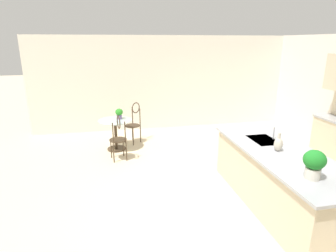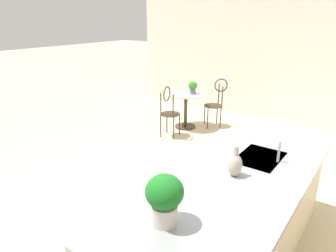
{
  "view_description": "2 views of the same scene",
  "coord_description": "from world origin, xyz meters",
  "px_view_note": "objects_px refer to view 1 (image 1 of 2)",
  "views": [
    {
      "loc": [
        3.8,
        -1.65,
        2.52
      ],
      "look_at": [
        -1.31,
        -0.6,
        0.94
      ],
      "focal_mm": 29.73,
      "sensor_mm": 36.0,
      "label": 1
    },
    {
      "loc": [
        2.55,
        1.74,
        2.27
      ],
      "look_at": [
        -0.68,
        -0.62,
        0.82
      ],
      "focal_mm": 32.52,
      "sensor_mm": 36.0,
      "label": 2
    }
  ],
  "objects_px": {
    "potted_plant_counter_far": "(314,163)",
    "vase_on_counter": "(278,144)",
    "bistro_table": "(116,132)",
    "potted_plant_on_table": "(119,113)",
    "chair_by_island": "(118,136)",
    "chair_near_window": "(134,121)"
  },
  "relations": [
    {
      "from": "potted_plant_on_table",
      "to": "chair_by_island",
      "type": "bearing_deg",
      "value": -4.41
    },
    {
      "from": "bistro_table",
      "to": "chair_near_window",
      "type": "height_order",
      "value": "chair_near_window"
    },
    {
      "from": "chair_by_island",
      "to": "potted_plant_counter_far",
      "type": "distance_m",
      "value": 3.9
    },
    {
      "from": "chair_by_island",
      "to": "potted_plant_on_table",
      "type": "bearing_deg",
      "value": 175.59
    },
    {
      "from": "chair_by_island",
      "to": "vase_on_counter",
      "type": "bearing_deg",
      "value": 46.34
    },
    {
      "from": "bistro_table",
      "to": "potted_plant_on_table",
      "type": "xyz_separation_m",
      "value": [
        -0.09,
        0.11,
        0.44
      ]
    },
    {
      "from": "potted_plant_counter_far",
      "to": "vase_on_counter",
      "type": "distance_m",
      "value": 0.91
    },
    {
      "from": "chair_by_island",
      "to": "vase_on_counter",
      "type": "relative_size",
      "value": 3.62
    },
    {
      "from": "chair_near_window",
      "to": "potted_plant_on_table",
      "type": "height_order",
      "value": "chair_near_window"
    },
    {
      "from": "chair_near_window",
      "to": "potted_plant_counter_far",
      "type": "distance_m",
      "value": 4.66
    },
    {
      "from": "chair_near_window",
      "to": "potted_plant_on_table",
      "type": "xyz_separation_m",
      "value": [
        0.35,
        -0.37,
        0.31
      ]
    },
    {
      "from": "potted_plant_on_table",
      "to": "chair_near_window",
      "type": "bearing_deg",
      "value": 133.36
    },
    {
      "from": "potted_plant_on_table",
      "to": "potted_plant_counter_far",
      "type": "relative_size",
      "value": 0.69
    },
    {
      "from": "chair_near_window",
      "to": "potted_plant_counter_far",
      "type": "xyz_separation_m",
      "value": [
        4.26,
        1.82,
        0.56
      ]
    },
    {
      "from": "potted_plant_on_table",
      "to": "vase_on_counter",
      "type": "bearing_deg",
      "value": 37.36
    },
    {
      "from": "chair_near_window",
      "to": "potted_plant_counter_far",
      "type": "bearing_deg",
      "value": 23.11
    },
    {
      "from": "chair_near_window",
      "to": "potted_plant_counter_far",
      "type": "relative_size",
      "value": 2.83
    },
    {
      "from": "bistro_table",
      "to": "vase_on_counter",
      "type": "distance_m",
      "value": 3.82
    },
    {
      "from": "bistro_table",
      "to": "vase_on_counter",
      "type": "height_order",
      "value": "vase_on_counter"
    },
    {
      "from": "potted_plant_counter_far",
      "to": "vase_on_counter",
      "type": "height_order",
      "value": "potted_plant_counter_far"
    },
    {
      "from": "bistro_table",
      "to": "chair_near_window",
      "type": "xyz_separation_m",
      "value": [
        -0.44,
        0.48,
        0.13
      ]
    },
    {
      "from": "bistro_table",
      "to": "chair_by_island",
      "type": "height_order",
      "value": "chair_by_island"
    }
  ]
}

